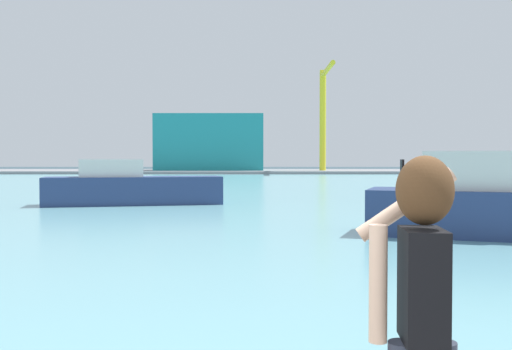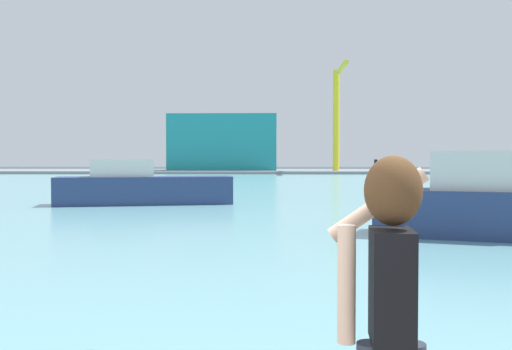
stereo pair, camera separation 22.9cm
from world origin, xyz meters
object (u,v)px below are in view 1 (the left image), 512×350
at_px(boat_moored, 131,187).
at_px(warehouse_left, 210,143).
at_px(person_photographer, 420,292).
at_px(boat_moored_2, 502,206).
at_px(port_crane, 324,107).

xyz_separation_m(boat_moored, warehouse_left, (-1.26, 65.03, 4.04)).
height_order(person_photographer, boat_moored_2, boat_moored_2).
bearing_deg(port_crane, boat_moored_2, -92.68).
bearing_deg(boat_moored, warehouse_left, 78.99).
relative_size(warehouse_left, port_crane, 1.09).
bearing_deg(boat_moored_2, port_crane, 105.83).
bearing_deg(boat_moored, port_crane, 62.48).
relative_size(boat_moored, warehouse_left, 0.52).
xyz_separation_m(boat_moored_2, port_crane, (3.40, 72.59, 9.35)).
xyz_separation_m(boat_moored, boat_moored_2, (13.31, -11.90, 0.05)).
distance_m(boat_moored_2, warehouse_left, 78.40).
distance_m(warehouse_left, port_crane, 19.25).
xyz_separation_m(person_photographer, port_crane, (9.71, 86.38, 8.64)).
distance_m(person_photographer, boat_moored, 26.64).
height_order(person_photographer, warehouse_left, warehouse_left).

